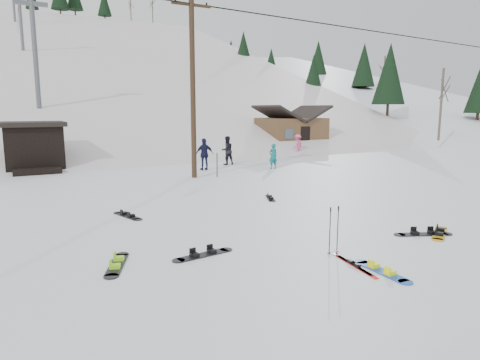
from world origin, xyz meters
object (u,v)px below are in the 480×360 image
hero_snowboard (382,271)px  hero_skis (354,265)px  utility_pole (193,84)px  cabin (291,132)px

hero_snowboard → hero_skis: bearing=26.4°
utility_pole → hero_snowboard: 14.69m
utility_pole → hero_snowboard: bearing=-95.6°
hero_snowboard → cabin: bearing=-29.4°
utility_pole → cabin: utility_pole is taller
utility_pole → hero_skis: bearing=-97.0°
cabin → hero_snowboard: size_ratio=3.39×
hero_snowboard → hero_skis: size_ratio=0.96×
hero_snowboard → hero_skis: 0.63m
hero_snowboard → hero_skis: hero_snowboard is taller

